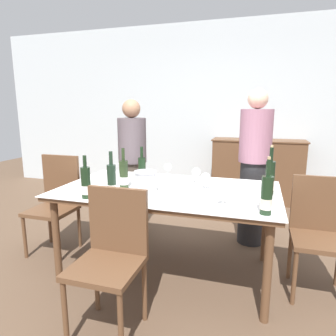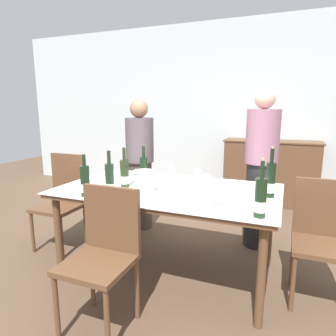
{
  "view_description": "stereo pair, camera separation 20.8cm",
  "coord_description": "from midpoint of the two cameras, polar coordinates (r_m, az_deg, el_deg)",
  "views": [
    {
      "loc": [
        0.73,
        -2.38,
        1.45
      ],
      "look_at": [
        0.0,
        0.0,
        0.95
      ],
      "focal_mm": 32.0,
      "sensor_mm": 36.0,
      "label": 1
    },
    {
      "loc": [
        0.92,
        -2.31,
        1.45
      ],
      "look_at": [
        0.0,
        0.0,
        0.95
      ],
      "focal_mm": 32.0,
      "sensor_mm": 36.0,
      "label": 2
    }
  ],
  "objects": [
    {
      "name": "ground_plane",
      "position": [
        2.88,
        2.18,
        -18.87
      ],
      "size": [
        12.0,
        12.0,
        0.0
      ],
      "primitive_type": "plane",
      "color": "brown"
    },
    {
      "name": "back_wall",
      "position": [
        5.1,
        12.67,
        10.58
      ],
      "size": [
        8.0,
        0.1,
        2.8
      ],
      "color": "silver",
      "rests_on": "ground_plane"
    },
    {
      "name": "sideboard_cabinet",
      "position": [
        4.84,
        20.07,
        -0.78
      ],
      "size": [
        1.39,
        0.46,
        0.97
      ],
      "color": "brown",
      "rests_on": "ground_plane"
    },
    {
      "name": "dining_table",
      "position": [
        2.6,
        2.3,
        -5.33
      ],
      "size": [
        1.85,
        1.07,
        0.77
      ],
      "color": "brown",
      "rests_on": "ground_plane"
    },
    {
      "name": "ice_bucket",
      "position": [
        2.44,
        -2.12,
        -2.48
      ],
      "size": [
        0.18,
        0.18,
        0.18
      ],
      "color": "silver",
      "rests_on": "dining_table"
    },
    {
      "name": "wine_bottle_0",
      "position": [
        2.39,
        -13.14,
        -2.58
      ],
      "size": [
        0.07,
        0.07,
        0.33
      ],
      "color": "black",
      "rests_on": "dining_table"
    },
    {
      "name": "wine_bottle_1",
      "position": [
        2.33,
        -8.56,
        -2.5
      ],
      "size": [
        0.07,
        0.07,
        0.36
      ],
      "color": "#1E3323",
      "rests_on": "dining_table"
    },
    {
      "name": "wine_bottle_2",
      "position": [
        2.01,
        20.08,
        -5.51
      ],
      "size": [
        0.08,
        0.08,
        0.38
      ],
      "color": "black",
      "rests_on": "dining_table"
    },
    {
      "name": "wine_bottle_3",
      "position": [
        2.47,
        21.23,
        -2.24
      ],
      "size": [
        0.07,
        0.07,
        0.4
      ],
      "color": "black",
      "rests_on": "dining_table"
    },
    {
      "name": "wine_bottle_4",
      "position": [
        2.61,
        -6.03,
        -1.19
      ],
      "size": [
        0.08,
        0.08,
        0.35
      ],
      "color": "#28381E",
      "rests_on": "dining_table"
    },
    {
      "name": "wine_bottle_5",
      "position": [
        2.74,
        -2.48,
        -0.52
      ],
      "size": [
        0.07,
        0.07,
        0.34
      ],
      "color": "black",
      "rests_on": "dining_table"
    },
    {
      "name": "wine_glass_0",
      "position": [
        2.95,
        2.66,
        0.03
      ],
      "size": [
        0.08,
        0.08,
        0.14
      ],
      "color": "white",
      "rests_on": "dining_table"
    },
    {
      "name": "wine_glass_1",
      "position": [
        2.55,
        9.53,
        -2.09
      ],
      "size": [
        0.09,
        0.09,
        0.14
      ],
      "color": "white",
      "rests_on": "dining_table"
    },
    {
      "name": "wine_glass_2",
      "position": [
        2.13,
        12.33,
        -4.6
      ],
      "size": [
        0.08,
        0.08,
        0.15
      ],
      "color": "white",
      "rests_on": "dining_table"
    },
    {
      "name": "wine_glass_3",
      "position": [
        2.71,
        7.87,
        -1.0
      ],
      "size": [
        0.08,
        0.08,
        0.15
      ],
      "color": "white",
      "rests_on": "dining_table"
    },
    {
      "name": "chair_right_end",
      "position": [
        2.63,
        29.4,
        -10.68
      ],
      "size": [
        0.42,
        0.42,
        0.92
      ],
      "color": "brown",
      "rests_on": "ground_plane"
    },
    {
      "name": "chair_left_end",
      "position": [
        3.31,
        -17.59,
        -4.99
      ],
      "size": [
        0.42,
        0.42,
        0.97
      ],
      "color": "brown",
      "rests_on": "ground_plane"
    },
    {
      "name": "chair_near_front",
      "position": [
        2.07,
        -9.2,
        -14.83
      ],
      "size": [
        0.42,
        0.42,
        0.94
      ],
      "color": "brown",
      "rests_on": "ground_plane"
    },
    {
      "name": "person_host",
      "position": [
        3.59,
        -3.71,
        0.49
      ],
      "size": [
        0.33,
        0.33,
        1.55
      ],
      "color": "#51473D",
      "rests_on": "ground_plane"
    },
    {
      "name": "person_guest_left",
      "position": [
        3.24,
        18.99,
        -0.42
      ],
      "size": [
        0.33,
        0.33,
        1.64
      ],
      "color": "#262628",
      "rests_on": "ground_plane"
    }
  ]
}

